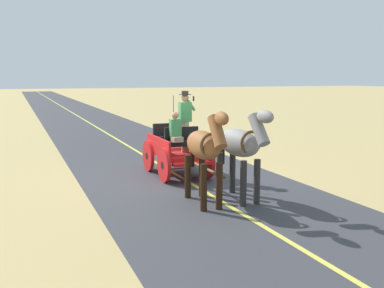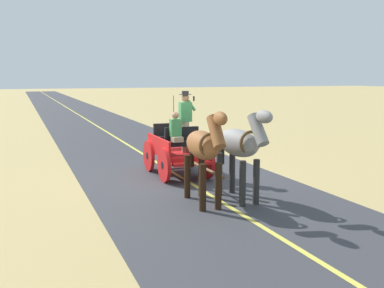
{
  "view_description": "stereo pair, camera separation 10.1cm",
  "coord_description": "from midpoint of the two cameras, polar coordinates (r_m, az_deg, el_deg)",
  "views": [
    {
      "loc": [
        4.36,
        11.32,
        2.9
      ],
      "look_at": [
        -0.03,
        0.83,
        1.1
      ],
      "focal_mm": 39.81,
      "sensor_mm": 36.0,
      "label": 1
    },
    {
      "loc": [
        4.27,
        11.36,
        2.9
      ],
      "look_at": [
        -0.03,
        0.83,
        1.1
      ],
      "focal_mm": 39.81,
      "sensor_mm": 36.0,
      "label": 2
    }
  ],
  "objects": [
    {
      "name": "horse_off_side",
      "position": [
        9.55,
        1.41,
        -0.49
      ],
      "size": [
        0.66,
        2.13,
        2.21
      ],
      "color": "brown",
      "rests_on": "ground"
    },
    {
      "name": "horse_drawn_carriage",
      "position": [
        12.58,
        -2.18,
        -0.55
      ],
      "size": [
        1.44,
        4.5,
        2.5
      ],
      "color": "red",
      "rests_on": "ground"
    },
    {
      "name": "road_surface",
      "position": [
        12.47,
        -1.84,
        -4.44
      ],
      "size": [
        5.69,
        160.0,
        0.01
      ],
      "primitive_type": "cube",
      "color": "#38383D",
      "rests_on": "ground"
    },
    {
      "name": "ground_plane",
      "position": [
        12.47,
        -1.84,
        -4.45
      ],
      "size": [
        200.0,
        200.0,
        0.0
      ],
      "primitive_type": "plane",
      "color": "tan"
    },
    {
      "name": "horse_near_side",
      "position": [
        9.95,
        6.25,
        -0.16
      ],
      "size": [
        0.63,
        2.13,
        2.21
      ],
      "color": "gray",
      "rests_on": "ground"
    },
    {
      "name": "road_centre_stripe",
      "position": [
        12.47,
        -1.84,
        -4.41
      ],
      "size": [
        0.12,
        160.0,
        0.0
      ],
      "primitive_type": "cube",
      "color": "#DBCC4C",
      "rests_on": "road_surface"
    }
  ]
}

